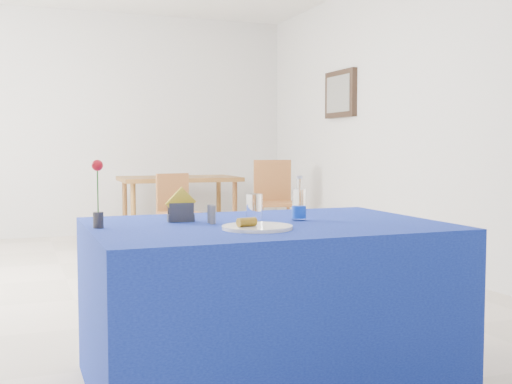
# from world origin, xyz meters

# --- Properties ---
(floor) EXTENTS (7.00, 7.00, 0.00)m
(floor) POSITION_xyz_m (0.00, 0.00, 0.00)
(floor) COLOR beige
(floor) RESTS_ON ground
(room_shell) EXTENTS (7.00, 7.00, 7.00)m
(room_shell) POSITION_xyz_m (0.00, 0.00, 1.75)
(room_shell) COLOR silver
(room_shell) RESTS_ON ground
(picture_frame) EXTENTS (0.06, 0.64, 0.52)m
(picture_frame) POSITION_xyz_m (2.47, 1.60, 1.70)
(picture_frame) COLOR black
(picture_frame) RESTS_ON room_shell
(picture_art) EXTENTS (0.02, 0.52, 0.40)m
(picture_art) POSITION_xyz_m (2.44, 1.60, 1.70)
(picture_art) COLOR #998C66
(picture_art) RESTS_ON room_shell
(plate) EXTENTS (0.30, 0.30, 0.01)m
(plate) POSITION_xyz_m (0.02, -2.22, 0.77)
(plate) COLOR white
(plate) RESTS_ON blue_table
(drinking_glass) EXTENTS (0.08, 0.08, 0.13)m
(drinking_glass) POSITION_xyz_m (0.11, -1.96, 0.82)
(drinking_glass) COLOR white
(drinking_glass) RESTS_ON blue_table
(salt_shaker) EXTENTS (0.03, 0.03, 0.08)m
(salt_shaker) POSITION_xyz_m (-0.10, -1.98, 0.80)
(salt_shaker) COLOR slate
(salt_shaker) RESTS_ON blue_table
(pepper_shaker) EXTENTS (0.03, 0.03, 0.08)m
(pepper_shaker) POSITION_xyz_m (-0.10, -1.94, 0.80)
(pepper_shaker) COLOR #5E5E62
(pepper_shaker) RESTS_ON blue_table
(blue_table) EXTENTS (1.60, 1.10, 0.76)m
(blue_table) POSITION_xyz_m (0.14, -2.03, 0.38)
(blue_table) COLOR navy
(blue_table) RESTS_ON floor
(water_bottle) EXTENTS (0.07, 0.07, 0.21)m
(water_bottle) POSITION_xyz_m (0.33, -1.98, 0.83)
(water_bottle) COLOR white
(water_bottle) RESTS_ON blue_table
(napkin_holder) EXTENTS (0.15, 0.06, 0.16)m
(napkin_holder) POSITION_xyz_m (-0.22, -1.84, 0.81)
(napkin_holder) COLOR #3A3B40
(napkin_holder) RESTS_ON blue_table
(rose_vase) EXTENTS (0.05, 0.05, 0.30)m
(rose_vase) POSITION_xyz_m (-0.61, -1.95, 0.90)
(rose_vase) COLOR #27272C
(rose_vase) RESTS_ON blue_table
(oak_table) EXTENTS (1.41, 0.93, 0.76)m
(oak_table) POSITION_xyz_m (0.91, 2.78, 0.68)
(oak_table) COLOR brown
(oak_table) RESTS_ON floor
(chair_bg_left) EXTENTS (0.43, 0.43, 0.83)m
(chair_bg_left) POSITION_xyz_m (0.67, 1.91, 0.48)
(chair_bg_left) COLOR #965B2B
(chair_bg_left) RESTS_ON floor
(chair_bg_right) EXTENTS (0.51, 0.51, 0.97)m
(chair_bg_right) POSITION_xyz_m (1.81, 1.94, 0.56)
(chair_bg_right) COLOR #965B2B
(chair_bg_right) RESTS_ON floor
(banana_pieces) EXTENTS (0.09, 0.05, 0.04)m
(banana_pieces) POSITION_xyz_m (-0.03, -2.24, 0.79)
(banana_pieces) COLOR gold
(banana_pieces) RESTS_ON plate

